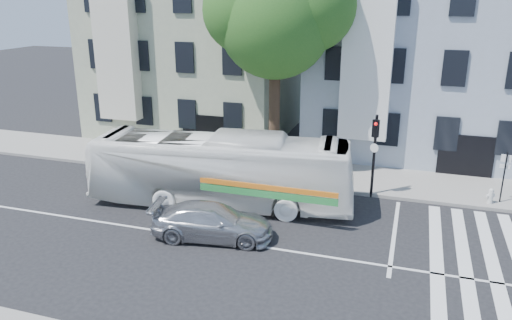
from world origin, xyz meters
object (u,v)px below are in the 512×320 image
at_px(bus, 221,170).
at_px(sedan, 212,222).
at_px(traffic_signal, 375,145).
at_px(fire_hydrant, 491,196).

height_order(bus, sedan, bus).
bearing_deg(sedan, bus, 6.26).
height_order(traffic_signal, fire_hydrant, traffic_signal).
bearing_deg(fire_hydrant, sedan, -148.10).
relative_size(bus, fire_hydrant, 16.75).
distance_m(traffic_signal, fire_hydrant, 5.37).
bearing_deg(sedan, fire_hydrant, -67.30).
relative_size(sedan, traffic_signal, 1.19).
distance_m(bus, sedan, 3.30).
xyz_separation_m(sedan, traffic_signal, (5.28, 5.80, 1.79)).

